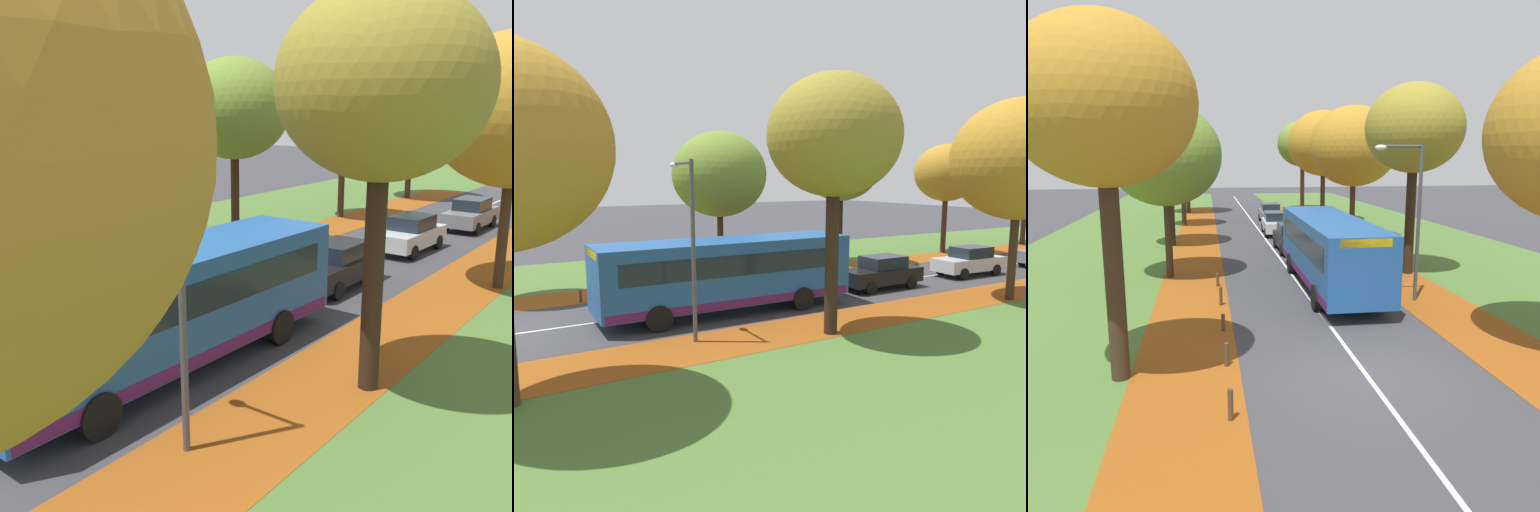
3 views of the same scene
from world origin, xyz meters
The scene contains 25 objects.
ground_plane centered at (0.00, 0.00, 0.00)m, with size 160.00×160.00×0.00m, color #38383D.
grass_verge_left centered at (-9.20, 20.00, 0.00)m, with size 12.00×90.00×0.01m, color #476B2D.
leaf_litter_left centered at (-4.60, 14.00, 0.01)m, with size 2.80×60.00×0.00m, color #8C4714.
grass_verge_right centered at (9.20, 20.00, 0.00)m, with size 12.00×90.00×0.01m, color #476B2D.
leaf_litter_right centered at (4.60, 14.00, 0.01)m, with size 2.80×60.00×0.00m, color #8C4714.
road_centre_line centered at (0.00, 20.00, 0.00)m, with size 0.12×80.00×0.01m, color silver.
tree_left_nearest centered at (-6.21, 0.74, 6.69)m, with size 4.34×4.34×8.70m.
tree_left_near centered at (-5.70, 11.65, 5.59)m, with size 5.06×5.06×7.88m.
tree_left_mid centered at (-6.10, 20.21, 6.19)m, with size 4.97×4.97×8.45m.
tree_left_far centered at (-5.73, 29.53, 5.76)m, with size 4.51×4.51×7.82m.
tree_left_distant centered at (-5.69, 39.09, 6.72)m, with size 6.12×6.12×9.49m.
tree_right_near centered at (5.55, 10.65, 6.75)m, with size 4.50×4.50×8.83m.
tree_right_mid centered at (5.70, 20.58, 6.18)m, with size 5.78×5.78×8.80m.
tree_right_far centered at (6.02, 30.57, 6.63)m, with size 6.07×6.07×9.37m.
tree_right_distant centered at (6.12, 40.34, 6.83)m, with size 5.22×5.22×9.21m.
bollard_nearest centered at (-3.57, -1.77, 0.36)m, with size 0.12×0.12×0.72m, color #4C3823.
bollard_second centered at (-3.54, 1.06, 0.33)m, with size 0.12×0.12×0.66m, color #4C3823.
bollard_third centered at (-3.52, 3.88, 0.28)m, with size 0.12×0.12×0.55m, color #4C3823.
bollard_fourth centered at (-3.50, 6.71, 0.36)m, with size 0.12×0.12×0.72m, color #4C3823.
bollard_fifth centered at (-3.55, 9.54, 0.30)m, with size 0.12×0.12×0.60m, color #4C3823.
streetlamp_right centered at (3.67, 6.21, 3.74)m, with size 1.89×0.28×6.00m.
bus centered at (1.17, 8.74, 1.70)m, with size 2.78×10.44×2.98m.
car_black_lead centered at (1.00, 17.22, 0.81)m, with size 1.79×4.20×1.62m.
car_silver_following centered at (0.95, 23.88, 0.81)m, with size 1.90×4.26×1.62m.
car_grey_third_in_line centered at (1.47, 30.58, 0.81)m, with size 1.83×4.22×1.62m.
Camera 3 is at (-3.96, -11.56, 5.52)m, focal length 35.00 mm.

